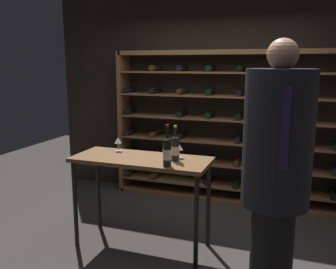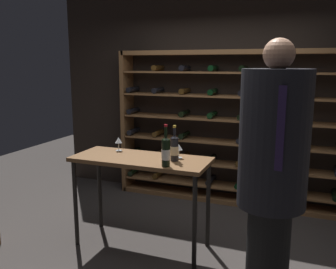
{
  "view_description": "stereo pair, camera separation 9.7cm",
  "coord_description": "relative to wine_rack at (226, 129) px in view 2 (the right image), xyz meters",
  "views": [
    {
      "loc": [
        1.04,
        -3.27,
        1.87
      ],
      "look_at": [
        -0.2,
        0.19,
        1.16
      ],
      "focal_mm": 39.03,
      "sensor_mm": 36.0,
      "label": 1
    },
    {
      "loc": [
        1.13,
        -3.24,
        1.87
      ],
      "look_at": [
        -0.2,
        0.19,
        1.16
      ],
      "focal_mm": 39.03,
      "sensor_mm": 36.0,
      "label": 2
    }
  ],
  "objects": [
    {
      "name": "ground_plane",
      "position": [
        -0.11,
        -1.51,
        -1.01
      ],
      "size": [
        9.45,
        9.45,
        0.0
      ],
      "primitive_type": "plane",
      "color": "#383330"
    },
    {
      "name": "back_wall",
      "position": [
        -0.11,
        0.21,
        0.47
      ],
      "size": [
        4.91,
        0.1,
        2.96
      ],
      "primitive_type": "cube",
      "color": "black",
      "rests_on": "ground"
    },
    {
      "name": "wine_rack",
      "position": [
        0.0,
        0.0,
        0.0
      ],
      "size": [
        3.03,
        0.32,
        2.04
      ],
      "color": "brown",
      "rests_on": "ground"
    },
    {
      "name": "tasting_table",
      "position": [
        -0.52,
        -1.55,
        -0.17
      ],
      "size": [
        1.38,
        0.57,
        0.95
      ],
      "color": "brown",
      "rests_on": "ground"
    },
    {
      "name": "person_guest_khaki",
      "position": [
        0.82,
        -2.2,
        0.12
      ],
      "size": [
        0.48,
        0.48,
        2.04
      ],
      "rotation": [
        0.0,
        0.0,
        -0.23
      ],
      "color": "black",
      "rests_on": "ground"
    },
    {
      "name": "wine_bottle_amber_reserve",
      "position": [
        -0.16,
        -1.76,
        0.08
      ],
      "size": [
        0.08,
        0.08,
        0.39
      ],
      "color": "black",
      "rests_on": "tasting_table"
    },
    {
      "name": "wine_bottle_red_label",
      "position": [
        -0.16,
        -1.54,
        0.07
      ],
      "size": [
        0.08,
        0.08,
        0.35
      ],
      "color": "black",
      "rests_on": "tasting_table"
    },
    {
      "name": "wine_glass_stemmed_left",
      "position": [
        -0.15,
        -1.43,
        0.04
      ],
      "size": [
        0.08,
        0.08,
        0.14
      ],
      "color": "silver",
      "rests_on": "tasting_table"
    },
    {
      "name": "wine_glass_stemmed_right",
      "position": [
        -0.86,
        -1.38,
        0.05
      ],
      "size": [
        0.07,
        0.07,
        0.15
      ],
      "color": "silver",
      "rests_on": "tasting_table"
    }
  ]
}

